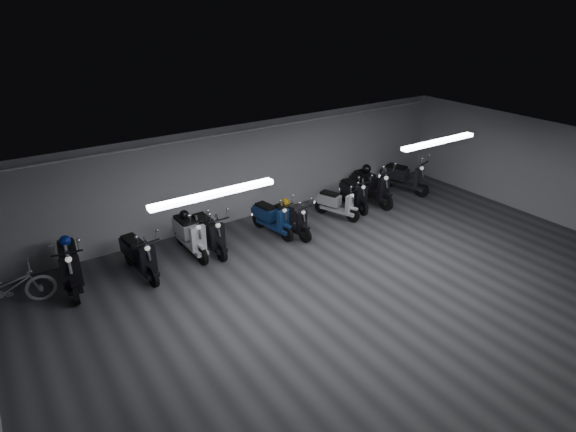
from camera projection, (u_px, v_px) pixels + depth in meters
floor at (367, 295)px, 10.40m from camera, size 14.00×10.00×0.01m
ceiling at (377, 174)px, 9.22m from camera, size 14.00×10.00×0.01m
back_wall at (251, 171)px, 13.58m from camera, size 14.00×0.01×2.80m
right_wall at (556, 174)px, 13.35m from camera, size 0.01×10.00×2.80m
fluor_strip_left at (214, 194)px, 8.48m from camera, size 2.40×0.18×0.08m
fluor_strip_right at (439, 142)px, 11.51m from camera, size 2.40×0.18×0.08m
conduit at (251, 130)px, 13.00m from camera, size 13.60×0.05×0.05m
scooter_0 at (69, 259)px, 10.36m from camera, size 0.90×2.07×1.49m
scooter_1 at (138, 250)px, 10.86m from camera, size 0.83×1.90×1.37m
scooter_2 at (190, 229)px, 11.78m from camera, size 0.68×1.91×1.41m
scooter_3 at (209, 227)px, 11.91m from camera, size 0.68×1.87×1.37m
scooter_4 at (272, 213)px, 12.80m from camera, size 0.84×1.78×1.27m
scooter_5 at (291, 215)px, 12.74m from camera, size 0.81×1.72×1.23m
scooter_6 at (337, 199)px, 13.79m from camera, size 1.06×1.67×1.18m
scooter_7 at (355, 189)px, 14.40m from camera, size 0.89×1.77×1.26m
scooter_8 at (372, 181)px, 14.70m from camera, size 0.70×2.00×1.48m
scooter_9 at (405, 172)px, 15.54m from camera, size 1.15×1.99×1.41m
bicycle at (6, 285)px, 9.72m from camera, size 1.82×0.71×1.16m
helmet_0 at (285, 203)px, 12.78m from camera, size 0.25×0.25×0.25m
helmet_1 at (65, 241)px, 10.46m from camera, size 0.25×0.25×0.25m
helmet_2 at (366, 169)px, 14.77m from camera, size 0.29×0.29×0.29m
helmet_3 at (184, 215)px, 11.85m from camera, size 0.24×0.24×0.24m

